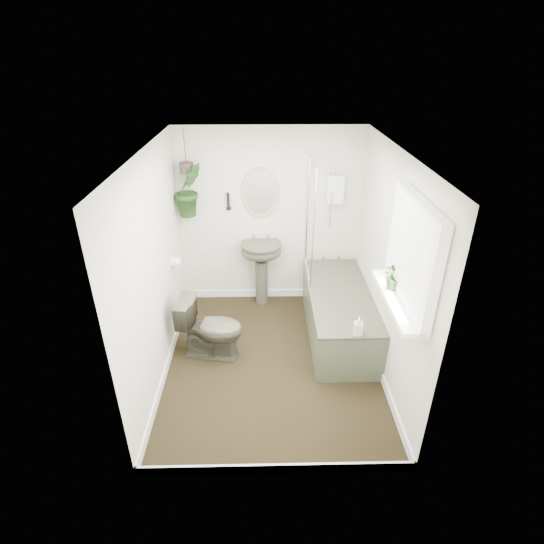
{
  "coord_description": "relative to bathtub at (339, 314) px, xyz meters",
  "views": [
    {
      "loc": [
        -0.08,
        -3.68,
        3.11
      ],
      "look_at": [
        0.0,
        0.15,
        1.05
      ],
      "focal_mm": 28.0,
      "sensor_mm": 36.0,
      "label": 1
    }
  ],
  "objects": [
    {
      "name": "wall_left",
      "position": [
        -1.96,
        -0.5,
        0.86
      ],
      "size": [
        0.02,
        2.8,
        2.3
      ],
      "primitive_type": "cube",
      "color": "#F1EACB",
      "rests_on": "ground"
    },
    {
      "name": "wall_front",
      "position": [
        -0.8,
        -1.91,
        0.86
      ],
      "size": [
        2.3,
        0.02,
        2.3
      ],
      "primitive_type": "cube",
      "color": "#F1EACB",
      "rests_on": "ground"
    },
    {
      "name": "window_sill",
      "position": [
        0.22,
        -1.2,
        0.94
      ],
      "size": [
        0.18,
        1.0,
        0.04
      ],
      "primitive_type": "cube",
      "color": "white",
      "rests_on": "wall_right"
    },
    {
      "name": "skirting",
      "position": [
        -0.8,
        -0.5,
        -0.24
      ],
      "size": [
        2.3,
        2.8,
        0.1
      ],
      "primitive_type": "cube",
      "color": "white",
      "rests_on": "floor"
    },
    {
      "name": "toilet_roll_holder",
      "position": [
        -1.9,
        0.2,
        0.61
      ],
      "size": [
        0.11,
        0.11,
        0.11
      ],
      "primitive_type": "cylinder",
      "rotation": [
        0.0,
        1.57,
        0.0
      ],
      "color": "white",
      "rests_on": "wall_left"
    },
    {
      "name": "wall_sconce",
      "position": [
        -1.32,
        0.86,
        1.11
      ],
      "size": [
        0.04,
        0.04,
        0.22
      ],
      "primitive_type": "cylinder",
      "color": "black",
      "rests_on": "wall_back"
    },
    {
      "name": "floor",
      "position": [
        -0.8,
        -0.5,
        -0.3
      ],
      "size": [
        2.3,
        2.8,
        0.02
      ],
      "primitive_type": "cube",
      "color": "black",
      "rests_on": "ground"
    },
    {
      "name": "wall_back",
      "position": [
        -0.8,
        0.91,
        0.86
      ],
      "size": [
        2.3,
        0.02,
        2.3
      ],
      "primitive_type": "cube",
      "color": "#F1EACB",
      "rests_on": "ground"
    },
    {
      "name": "pedestal_sink",
      "position": [
        -0.92,
        0.74,
        0.15
      ],
      "size": [
        0.56,
        0.49,
        0.89
      ],
      "primitive_type": null,
      "rotation": [
        0.0,
        0.0,
        0.1
      ],
      "color": "#3F3F32",
      "rests_on": "floor"
    },
    {
      "name": "toilet",
      "position": [
        -1.47,
        -0.35,
        0.07
      ],
      "size": [
        0.76,
        0.52,
        0.72
      ],
      "primitive_type": "imported",
      "rotation": [
        0.0,
        0.0,
        1.39
      ],
      "color": "#3F3F32",
      "rests_on": "floor"
    },
    {
      "name": "hanging_pot",
      "position": [
        -1.77,
        0.75,
        1.56
      ],
      "size": [
        0.16,
        0.16,
        0.12
      ],
      "primitive_type": "cylinder",
      "color": "#3B2E28",
      "rests_on": "ceiling"
    },
    {
      "name": "shower_box",
      "position": [
        0.0,
        0.84,
        1.26
      ],
      "size": [
        0.2,
        0.1,
        0.35
      ],
      "primitive_type": "cube",
      "color": "white",
      "rests_on": "wall_back"
    },
    {
      "name": "oval_mirror",
      "position": [
        -0.92,
        0.87,
        1.21
      ],
      "size": [
        0.46,
        0.03,
        0.62
      ],
      "primitive_type": "ellipsoid",
      "color": "tan",
      "rests_on": "wall_back"
    },
    {
      "name": "bath_screen",
      "position": [
        -0.33,
        0.49,
        0.99
      ],
      "size": [
        0.04,
        0.72,
        1.4
      ],
      "primitive_type": null,
      "color": "silver",
      "rests_on": "bathtub"
    },
    {
      "name": "window_blinds",
      "position": [
        0.24,
        -1.2,
        1.36
      ],
      "size": [
        0.01,
        0.86,
        0.76
      ],
      "primitive_type": "cube",
      "color": "white",
      "rests_on": "wall_right"
    },
    {
      "name": "window_recess",
      "position": [
        0.29,
        -1.2,
        1.36
      ],
      "size": [
        0.08,
        1.0,
        0.9
      ],
      "primitive_type": "cube",
      "color": "white",
      "rests_on": "wall_right"
    },
    {
      "name": "bathtub",
      "position": [
        0.0,
        0.0,
        0.0
      ],
      "size": [
        0.72,
        1.72,
        0.58
      ],
      "primitive_type": null,
      "color": "#3F3F32",
      "rests_on": "floor"
    },
    {
      "name": "soap_bottle",
      "position": [
        0.04,
        -0.79,
        0.39
      ],
      "size": [
        0.1,
        0.1,
        0.19
      ],
      "primitive_type": "imported",
      "rotation": [
        0.0,
        0.0,
        -0.16
      ],
      "color": "#292423",
      "rests_on": "bathtub"
    },
    {
      "name": "sill_plant",
      "position": [
        0.24,
        -1.04,
        1.08
      ],
      "size": [
        0.24,
        0.21,
        0.25
      ],
      "primitive_type": "imported",
      "rotation": [
        0.0,
        0.0,
        0.07
      ],
      "color": "black",
      "rests_on": "window_sill"
    },
    {
      "name": "wall_right",
      "position": [
        0.36,
        -0.5,
        0.86
      ],
      "size": [
        0.02,
        2.8,
        2.3
      ],
      "primitive_type": "cube",
      "color": "#F1EACB",
      "rests_on": "ground"
    },
    {
      "name": "ceiling",
      "position": [
        -0.8,
        -0.5,
        2.02
      ],
      "size": [
        2.3,
        2.8,
        0.02
      ],
      "primitive_type": "cube",
      "color": "white",
      "rests_on": "ground"
    },
    {
      "name": "hanging_plant",
      "position": [
        -1.77,
        0.75,
        1.29
      ],
      "size": [
        0.45,
        0.44,
        0.65
      ],
      "primitive_type": "imported",
      "rotation": [
        0.0,
        0.0,
        0.6
      ],
      "color": "black",
      "rests_on": "ceiling"
    }
  ]
}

